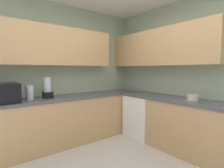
{
  "coord_description": "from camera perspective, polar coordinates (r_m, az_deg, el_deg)",
  "views": [
    {
      "loc": [
        1.47,
        -1.24,
        1.37
      ],
      "look_at": [
        -0.76,
        0.51,
        1.14
      ],
      "focal_mm": 27.88,
      "sensor_mm": 36.0,
      "label": 1
    }
  ],
  "objects": [
    {
      "name": "dishwasher",
      "position": [
        3.71,
        10.19,
        -10.27
      ],
      "size": [
        0.6,
        0.6,
        0.84
      ],
      "primitive_type": "cube",
      "color": "white",
      "rests_on": "ground_plane"
    },
    {
      "name": "bowl",
      "position": [
        3.08,
        24.91,
        -4.08
      ],
      "size": [
        0.17,
        0.17,
        0.09
      ],
      "primitive_type": "cylinder",
      "color": "beige",
      "rests_on": "counter_run_back"
    },
    {
      "name": "counter_run_left",
      "position": [
        3.41,
        -15.62,
        -11.31
      ],
      "size": [
        0.65,
        3.31,
        0.88
      ],
      "color": "tan",
      "rests_on": "ground_plane"
    },
    {
      "name": "blender_appliance",
      "position": [
        3.2,
        -20.39,
        -1.5
      ],
      "size": [
        0.15,
        0.15,
        0.36
      ],
      "color": "black",
      "rests_on": "counter_run_left"
    },
    {
      "name": "room_shell",
      "position": [
        2.93,
        1.4,
        14.25
      ],
      "size": [
        3.87,
        3.7,
        2.71
      ],
      "color": "#9EAD8E",
      "rests_on": "ground_plane"
    },
    {
      "name": "counter_run_back",
      "position": [
        3.14,
        26.36,
        -13.04
      ],
      "size": [
        2.96,
        0.65,
        0.88
      ],
      "color": "tan",
      "rests_on": "ground_plane"
    },
    {
      "name": "microwave",
      "position": [
        3.07,
        -31.63,
        -2.46
      ],
      "size": [
        0.48,
        0.36,
        0.29
      ],
      "primitive_type": "cube",
      "color": "black",
      "rests_on": "counter_run_left"
    },
    {
      "name": "kettle",
      "position": [
        3.11,
        -25.36,
        -2.6
      ],
      "size": [
        0.12,
        0.12,
        0.24
      ],
      "primitive_type": "cylinder",
      "color": "#B7B7BC",
      "rests_on": "counter_run_left"
    }
  ]
}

